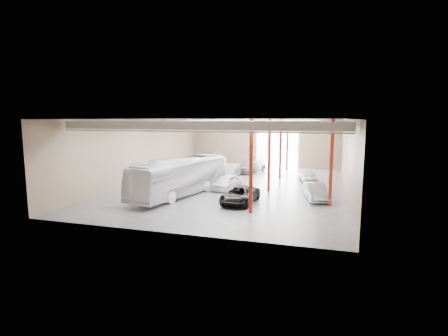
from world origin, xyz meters
The scene contains 8 objects.
depot_shell centered at (0.13, 0.48, 4.98)m, with size 22.12×32.12×7.06m.
coach_bus centered at (-3.79, -5.65, 1.73)m, with size 2.91×12.44×3.47m, color silver.
black_sedan centered at (2.30, -7.31, 0.71)m, with size 2.35×5.11×1.42m, color black.
car_row_a centered at (-0.40, -2.11, 0.74)m, with size 1.75×4.34×1.48m, color white.
car_row_b centered at (-2.00, 4.50, 0.82)m, with size 1.75×5.01×1.65m, color #A7A7AB.
car_row_c centered at (-0.45, 9.70, 0.85)m, with size 2.37×5.84×1.70m, color slate.
car_right_near centered at (8.30, -4.15, 0.73)m, with size 1.55×4.46×1.47m, color #9D9EA2.
car_right_far centered at (7.21, 4.13, 0.67)m, with size 1.59×3.95×1.35m, color silver.
Camera 1 is at (9.27, -35.04, 7.09)m, focal length 28.00 mm.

